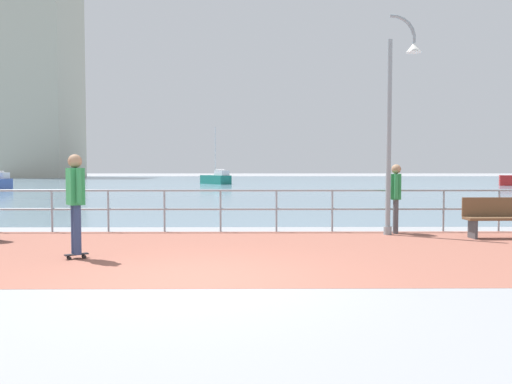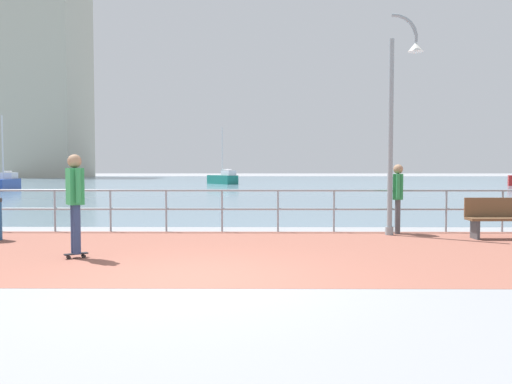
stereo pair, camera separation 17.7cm
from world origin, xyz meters
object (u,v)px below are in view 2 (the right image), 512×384
object	(u,v)px
bystander	(398,193)
sailboat_red	(4,183)
park_bench	(502,217)
lamppost	(398,113)
skateboarder	(75,196)
sailboat_teal	(223,179)

from	to	relation	value
bystander	sailboat_red	size ratio (longest dim) A/B	0.31
sailboat_red	park_bench	bearing A→B (deg)	-46.00
lamppost	sailboat_red	bearing A→B (deg)	131.85
park_bench	skateboarder	bearing A→B (deg)	-163.58
lamppost	park_bench	bearing A→B (deg)	-13.85
lamppost	skateboarder	xyz separation A→B (m)	(-6.50, -3.12, -1.77)
lamppost	park_bench	world-z (taller)	lamppost
skateboarder	sailboat_teal	distance (m)	42.17
skateboarder	park_bench	world-z (taller)	skateboarder
skateboarder	bystander	world-z (taller)	skateboarder
lamppost	sailboat_teal	world-z (taller)	sailboat_teal
skateboarder	bystander	xyz separation A→B (m)	(6.59, 3.40, -0.12)
bystander	sailboat_teal	bearing A→B (deg)	100.35
bystander	park_bench	bearing A→B (deg)	-21.16
bystander	park_bench	xyz separation A→B (m)	(2.13, -0.83, -0.52)
sailboat_red	sailboat_teal	world-z (taller)	sailboat_teal
skateboarder	park_bench	xyz separation A→B (m)	(8.72, 2.57, -0.63)
lamppost	sailboat_red	world-z (taller)	sailboat_red
lamppost	sailboat_teal	distance (m)	39.73
skateboarder	park_bench	size ratio (longest dim) A/B	1.14
skateboarder	bystander	bearing A→B (deg)	27.25
skateboarder	sailboat_red	xyz separation A→B (m)	(-15.29, 27.44, -0.59)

